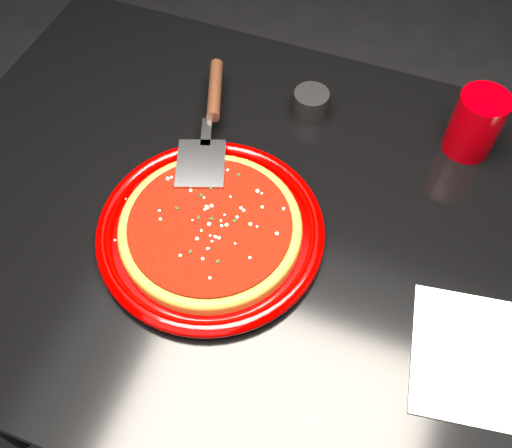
# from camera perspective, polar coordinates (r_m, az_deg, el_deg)

# --- Properties ---
(floor) EXTENTS (4.00, 4.00, 0.01)m
(floor) POSITION_cam_1_polar(r_m,az_deg,el_deg) (1.54, 2.02, -15.96)
(floor) COLOR black
(floor) RESTS_ON ground
(table) EXTENTS (1.20, 0.80, 0.75)m
(table) POSITION_cam_1_polar(r_m,az_deg,el_deg) (1.19, 2.57, -10.47)
(table) COLOR black
(table) RESTS_ON floor
(plate) EXTENTS (0.36, 0.36, 0.03)m
(plate) POSITION_cam_1_polar(r_m,az_deg,el_deg) (0.84, -4.55, -0.65)
(plate) COLOR #6F0000
(plate) RESTS_ON table
(pizza_crust) EXTENTS (0.29, 0.29, 0.01)m
(pizza_crust) POSITION_cam_1_polar(r_m,az_deg,el_deg) (0.84, -4.57, -0.51)
(pizza_crust) COLOR brown
(pizza_crust) RESTS_ON plate
(pizza_crust_rim) EXTENTS (0.29, 0.29, 0.02)m
(pizza_crust_rim) POSITION_cam_1_polar(r_m,az_deg,el_deg) (0.83, -4.60, -0.26)
(pizza_crust_rim) COLOR brown
(pizza_crust_rim) RESTS_ON plate
(pizza_sauce) EXTENTS (0.25, 0.25, 0.01)m
(pizza_sauce) POSITION_cam_1_polar(r_m,az_deg,el_deg) (0.83, -4.62, -0.08)
(pizza_sauce) COLOR #661006
(pizza_sauce) RESTS_ON plate
(parmesan_dusting) EXTENTS (0.23, 0.23, 0.01)m
(parmesan_dusting) POSITION_cam_1_polar(r_m,az_deg,el_deg) (0.82, -4.65, 0.18)
(parmesan_dusting) COLOR beige
(parmesan_dusting) RESTS_ON plate
(basil_flecks) EXTENTS (0.21, 0.21, 0.00)m
(basil_flecks) POSITION_cam_1_polar(r_m,az_deg,el_deg) (0.82, -4.65, 0.14)
(basil_flecks) COLOR black
(basil_flecks) RESTS_ON plate
(pizza_server) EXTENTS (0.19, 0.33, 0.02)m
(pizza_server) POSITION_cam_1_polar(r_m,az_deg,el_deg) (0.93, -4.66, 10.12)
(pizza_server) COLOR silver
(pizza_server) RESTS_ON plate
(cup) EXTENTS (0.09, 0.09, 0.11)m
(cup) POSITION_cam_1_polar(r_m,az_deg,el_deg) (0.98, 21.10, 9.34)
(cup) COLOR #810004
(cup) RESTS_ON table
(napkin_a) EXTENTS (0.21, 0.21, 0.00)m
(napkin_a) POSITION_cam_1_polar(r_m,az_deg,el_deg) (0.82, 21.65, -12.40)
(napkin_a) COLOR white
(napkin_a) RESTS_ON table
(ramekin) EXTENTS (0.06, 0.06, 0.05)m
(ramekin) POSITION_cam_1_polar(r_m,az_deg,el_deg) (0.99, 5.50, 11.91)
(ramekin) COLOR black
(ramekin) RESTS_ON table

